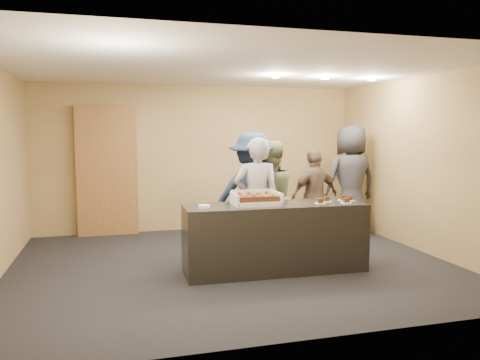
% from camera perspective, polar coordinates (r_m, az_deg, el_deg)
% --- Properties ---
extents(room, '(6.04, 6.00, 2.70)m').
position_cam_1_polar(room, '(6.42, -0.95, 1.45)').
color(room, black).
rests_on(room, ground).
extents(serving_counter, '(2.42, 0.76, 0.90)m').
position_cam_1_polar(serving_counter, '(6.26, 4.28, -7.02)').
color(serving_counter, black).
rests_on(serving_counter, floor).
extents(storage_cabinet, '(1.05, 0.15, 2.31)m').
position_cam_1_polar(storage_cabinet, '(8.64, -15.91, 1.08)').
color(storage_cabinet, brown).
rests_on(storage_cabinet, floor).
extents(cake_box, '(0.61, 0.42, 0.18)m').
position_cam_1_polar(cake_box, '(6.11, 1.95, -2.62)').
color(cake_box, white).
rests_on(cake_box, serving_counter).
extents(sheet_cake, '(0.52, 0.36, 0.11)m').
position_cam_1_polar(sheet_cake, '(6.08, 2.01, -2.15)').
color(sheet_cake, '#341A0C').
rests_on(sheet_cake, cake_box).
extents(plate_stack, '(0.15, 0.15, 0.04)m').
position_cam_1_polar(plate_stack, '(5.88, -4.41, -3.23)').
color(plate_stack, white).
rests_on(plate_stack, serving_counter).
extents(slice_a, '(0.15, 0.15, 0.07)m').
position_cam_1_polar(slice_a, '(6.29, 9.76, -2.64)').
color(slice_a, white).
rests_on(slice_a, serving_counter).
extents(slice_b, '(0.15, 0.15, 0.07)m').
position_cam_1_polar(slice_b, '(6.48, 10.45, -2.40)').
color(slice_b, white).
rests_on(slice_b, serving_counter).
extents(slice_c, '(0.15, 0.15, 0.07)m').
position_cam_1_polar(slice_c, '(6.40, 12.83, -2.55)').
color(slice_c, white).
rests_on(slice_c, serving_counter).
extents(slice_d, '(0.15, 0.15, 0.07)m').
position_cam_1_polar(slice_d, '(6.65, 12.49, -2.23)').
color(slice_d, white).
rests_on(slice_d, serving_counter).
extents(slice_e, '(0.15, 0.15, 0.07)m').
position_cam_1_polar(slice_e, '(6.62, 13.19, -2.28)').
color(slice_e, white).
rests_on(slice_e, serving_counter).
extents(person_server_grey, '(0.69, 0.50, 1.77)m').
position_cam_1_polar(person_server_grey, '(6.57, 2.02, -2.53)').
color(person_server_grey, '#9C9BA1').
rests_on(person_server_grey, floor).
extents(person_sage_man, '(0.89, 0.72, 1.71)m').
position_cam_1_polar(person_sage_man, '(6.96, 3.62, -2.29)').
color(person_sage_man, gray).
rests_on(person_sage_man, floor).
extents(person_navy_man, '(1.36, 1.08, 1.84)m').
position_cam_1_polar(person_navy_man, '(6.90, 1.54, -1.83)').
color(person_navy_man, '#1C2B45').
rests_on(person_navy_man, floor).
extents(person_brown_extra, '(0.98, 0.59, 1.56)m').
position_cam_1_polar(person_brown_extra, '(7.89, 9.09, -1.93)').
color(person_brown_extra, brown).
rests_on(person_brown_extra, floor).
extents(person_dark_suit, '(1.00, 0.68, 1.97)m').
position_cam_1_polar(person_dark_suit, '(8.55, 13.35, -0.03)').
color(person_dark_suit, '#2A2A2F').
rests_on(person_dark_suit, floor).
extents(ceiling_spotlights, '(1.72, 0.12, 0.03)m').
position_cam_1_polar(ceiling_spotlights, '(7.46, 10.31, 12.14)').
color(ceiling_spotlights, '#FFEAC6').
rests_on(ceiling_spotlights, ceiling).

